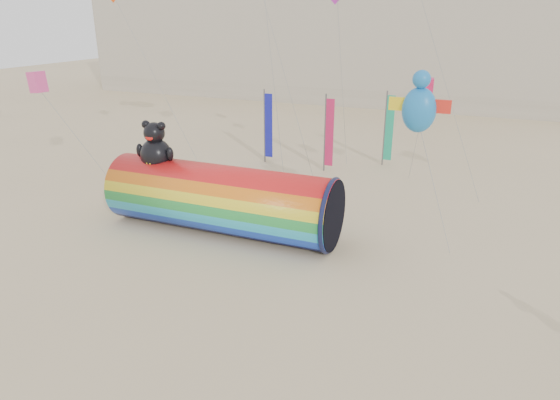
% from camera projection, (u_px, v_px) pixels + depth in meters
% --- Properties ---
extents(ground, '(160.00, 160.00, 0.00)m').
position_uv_depth(ground, '(256.00, 261.00, 21.60)').
color(ground, '#CCB58C').
rests_on(ground, ground).
extents(hotel_building, '(60.40, 15.40, 20.60)m').
position_uv_depth(hotel_building, '(325.00, 11.00, 62.02)').
color(hotel_building, '#B7AD99').
rests_on(hotel_building, ground).
extents(windsock_assembly, '(11.42, 3.48, 5.26)m').
position_uv_depth(windsock_assembly, '(221.00, 197.00, 24.10)').
color(windsock_assembly, red).
rests_on(windsock_assembly, ground).
extents(festival_banners, '(8.65, 3.04, 5.20)m').
position_uv_depth(festival_banners, '(328.00, 129.00, 34.21)').
color(festival_banners, '#59595E').
rests_on(festival_banners, ground).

